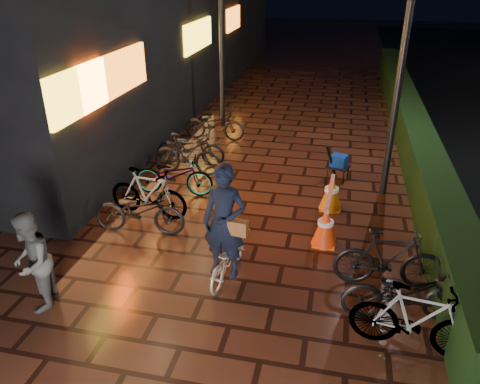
% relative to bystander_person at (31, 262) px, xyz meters
% --- Properties ---
extents(ground, '(80.00, 80.00, 0.00)m').
position_rel_bystander_person_xyz_m(ground, '(2.94, 1.28, -0.79)').
color(ground, '#381911').
rests_on(ground, ground).
extents(hedge, '(0.70, 20.00, 1.00)m').
position_rel_bystander_person_xyz_m(hedge, '(6.24, 9.28, -0.29)').
color(hedge, black).
rests_on(hedge, ground).
extents(bystander_person, '(0.82, 0.93, 1.58)m').
position_rel_bystander_person_xyz_m(bystander_person, '(0.00, 0.00, 0.00)').
color(bystander_person, '#535356').
rests_on(bystander_person, ground).
extents(lamp_post_hedge, '(0.55, 0.22, 5.75)m').
position_rel_bystander_person_xyz_m(lamp_post_hedge, '(5.34, 5.16, 2.37)').
color(lamp_post_hedge, black).
rests_on(lamp_post_hedge, ground).
extents(lamp_post_sf, '(0.53, 0.19, 5.55)m').
position_rel_bystander_person_xyz_m(lamp_post_sf, '(0.57, 9.10, 2.26)').
color(lamp_post_sf, black).
rests_on(lamp_post_sf, ground).
extents(cyclist, '(0.78, 1.49, 2.07)m').
position_rel_bystander_person_xyz_m(cyclist, '(2.62, 1.29, -0.03)').
color(cyclist, silver).
rests_on(cyclist, ground).
extents(traffic_barrier, '(0.53, 1.91, 0.77)m').
position_rel_bystander_person_xyz_m(traffic_barrier, '(4.18, 3.42, -0.41)').
color(traffic_barrier, red).
rests_on(traffic_barrier, ground).
extents(cart_assembly, '(0.64, 0.54, 0.93)m').
position_rel_bystander_person_xyz_m(cart_assembly, '(4.29, 5.63, -0.31)').
color(cart_assembly, black).
rests_on(cart_assembly, ground).
extents(parked_bikes_storefront, '(1.98, 6.13, 1.04)m').
position_rel_bystander_person_xyz_m(parked_bikes_storefront, '(0.63, 4.75, -0.31)').
color(parked_bikes_storefront, black).
rests_on(parked_bikes_storefront, ground).
extents(parked_bikes_hedge, '(2.04, 2.05, 1.04)m').
position_rel_bystander_person_xyz_m(parked_bikes_hedge, '(5.34, 0.93, -0.29)').
color(parked_bikes_hedge, black).
rests_on(parked_bikes_hedge, ground).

